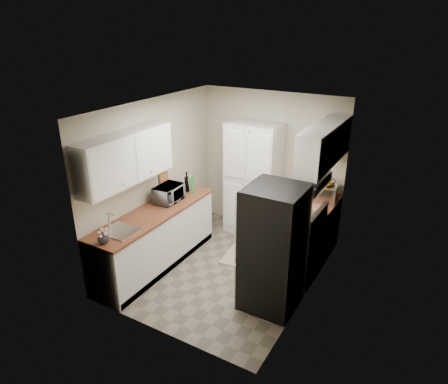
% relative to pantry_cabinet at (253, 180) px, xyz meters
% --- Properties ---
extents(ground, '(3.20, 3.20, 0.00)m').
position_rel_pantry_cabinet_xyz_m(ground, '(0.20, -1.32, -1.00)').
color(ground, '#665B4C').
rests_on(ground, ground).
extents(room_shell, '(2.64, 3.24, 2.52)m').
position_rel_pantry_cabinet_xyz_m(room_shell, '(0.18, -1.32, 0.63)').
color(room_shell, '#BFB69B').
rests_on(room_shell, ground).
extents(pantry_cabinet, '(0.90, 0.55, 2.00)m').
position_rel_pantry_cabinet_xyz_m(pantry_cabinet, '(0.00, 0.00, 0.00)').
color(pantry_cabinet, silver).
rests_on(pantry_cabinet, ground).
extents(base_cabinet_left, '(0.60, 2.30, 0.88)m').
position_rel_pantry_cabinet_xyz_m(base_cabinet_left, '(-0.79, -1.75, -0.56)').
color(base_cabinet_left, silver).
rests_on(base_cabinet_left, ground).
extents(countertop_left, '(0.63, 2.33, 0.04)m').
position_rel_pantry_cabinet_xyz_m(countertop_left, '(-0.79, -1.75, -0.10)').
color(countertop_left, brown).
rests_on(countertop_left, base_cabinet_left).
extents(base_cabinet_right, '(0.60, 0.80, 0.88)m').
position_rel_pantry_cabinet_xyz_m(base_cabinet_right, '(1.19, -0.12, -0.56)').
color(base_cabinet_right, silver).
rests_on(base_cabinet_right, ground).
extents(countertop_right, '(0.63, 0.83, 0.04)m').
position_rel_pantry_cabinet_xyz_m(countertop_right, '(1.19, -0.12, -0.10)').
color(countertop_right, brown).
rests_on(countertop_right, base_cabinet_right).
extents(electric_range, '(0.71, 0.78, 1.13)m').
position_rel_pantry_cabinet_xyz_m(electric_range, '(1.17, -0.93, -0.52)').
color(electric_range, '#B7B7BC').
rests_on(electric_range, ground).
extents(refrigerator, '(0.70, 0.72, 1.70)m').
position_rel_pantry_cabinet_xyz_m(refrigerator, '(1.14, -1.73, -0.15)').
color(refrigerator, '#B7B7BC').
rests_on(refrigerator, ground).
extents(microwave, '(0.34, 0.48, 0.26)m').
position_rel_pantry_cabinet_xyz_m(microwave, '(-0.82, -1.33, 0.05)').
color(microwave, silver).
rests_on(microwave, countertop_left).
extents(wine_bottle, '(0.08, 0.08, 0.31)m').
position_rel_pantry_cabinet_xyz_m(wine_bottle, '(-0.81, -0.84, 0.08)').
color(wine_bottle, black).
rests_on(wine_bottle, countertop_left).
extents(flower_vase, '(0.19, 0.19, 0.16)m').
position_rel_pantry_cabinet_xyz_m(flower_vase, '(-0.75, -2.80, -0.00)').
color(flower_vase, white).
rests_on(flower_vase, countertop_left).
extents(cutting_board, '(0.09, 0.21, 0.27)m').
position_rel_pantry_cabinet_xyz_m(cutting_board, '(-0.72, -0.81, 0.05)').
color(cutting_board, '#337C34').
rests_on(cutting_board, countertop_left).
extents(toaster_oven, '(0.40, 0.48, 0.25)m').
position_rel_pantry_cabinet_xyz_m(toaster_oven, '(1.29, -0.02, 0.04)').
color(toaster_oven, '#A7A6AB').
rests_on(toaster_oven, countertop_right).
extents(fruit_basket, '(0.34, 0.34, 0.12)m').
position_rel_pantry_cabinet_xyz_m(fruit_basket, '(1.30, -0.02, 0.23)').
color(fruit_basket, '#FFA914').
rests_on(fruit_basket, toaster_oven).
extents(kitchen_mat, '(0.55, 0.80, 0.01)m').
position_rel_pantry_cabinet_xyz_m(kitchen_mat, '(0.23, -0.84, -0.99)').
color(kitchen_mat, tan).
rests_on(kitchen_mat, ground).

